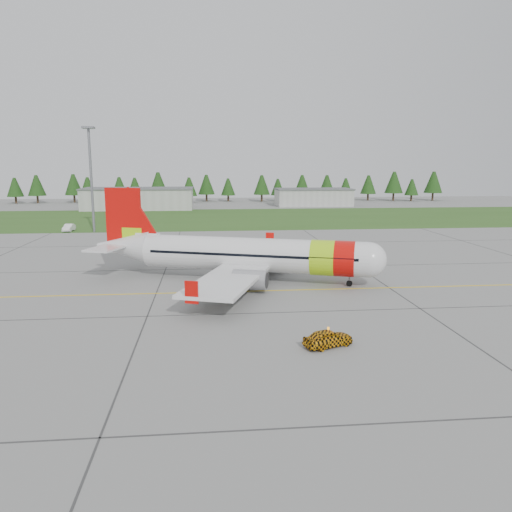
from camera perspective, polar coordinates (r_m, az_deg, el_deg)
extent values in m
plane|color=gray|center=(46.00, 6.68, -6.33)|extent=(320.00, 320.00, 0.00)
cylinder|color=silver|center=(56.86, -0.29, 0.15)|extent=(25.54, 12.16, 3.86)
sphere|color=silver|center=(55.21, 12.76, -0.42)|extent=(3.86, 3.86, 3.86)
cone|color=silver|center=(62.74, -14.91, 1.08)|extent=(7.81, 5.93, 3.86)
cube|color=black|center=(55.15, 13.08, -0.08)|extent=(2.34, 2.95, 0.55)
cylinder|color=#A5DE10|center=(55.50, 7.65, -0.20)|extent=(3.73, 4.57, 3.94)
cylinder|color=#C40A06|center=(55.31, 10.10, -0.31)|extent=(3.36, 4.44, 3.94)
cube|color=silver|center=(57.18, -0.77, -0.91)|extent=(15.62, 31.66, 0.36)
cube|color=#C40A06|center=(72.39, 1.59, 1.92)|extent=(1.18, 0.56, 1.98)
cube|color=#C40A06|center=(42.74, -7.38, -4.13)|extent=(1.18, 0.56, 1.98)
cylinder|color=gray|center=(62.15, 1.81, -0.51)|extent=(4.05, 3.14, 2.08)
cylinder|color=gray|center=(51.78, -0.69, -2.72)|extent=(4.05, 3.14, 2.08)
cube|color=#C40A06|center=(62.21, -14.89, 4.09)|extent=(4.41, 1.84, 7.52)
cube|color=#A5DE10|center=(61.96, -13.92, 2.08)|extent=(2.56, 1.24, 2.37)
cube|color=silver|center=(62.94, -15.32, 1.32)|extent=(6.75, 11.78, 0.22)
cylinder|color=slate|center=(55.76, 10.63, -2.73)|extent=(0.18, 0.18, 1.38)
cylinder|color=black|center=(55.84, 10.62, -3.09)|extent=(0.73, 0.48, 0.67)
cylinder|color=slate|center=(60.26, -1.02, -1.33)|extent=(0.22, 0.22, 1.88)
cylinder|color=black|center=(60.45, -1.38, -1.71)|extent=(1.12, 0.76, 1.03)
cylinder|color=slate|center=(55.04, -2.49, -2.47)|extent=(0.22, 0.22, 1.88)
cylinder|color=black|center=(55.25, -2.88, -2.87)|extent=(1.12, 0.76, 1.03)
imported|color=#F7A70D|center=(37.05, 8.28, -7.43)|extent=(1.79, 1.91, 3.81)
imported|color=white|center=(106.95, -20.66, 3.85)|extent=(1.59, 1.51, 4.47)
cube|color=#30561E|center=(126.08, -1.22, 4.39)|extent=(320.00, 50.00, 0.03)
cube|color=gold|center=(53.55, 4.87, -3.88)|extent=(120.00, 0.25, 0.02)
cube|color=#A8A8A3|center=(154.72, -13.25, 6.34)|extent=(32.00, 14.00, 6.00)
cube|color=#A8A8A3|center=(165.03, 6.55, 6.65)|extent=(24.00, 12.00, 5.20)
cylinder|color=slate|center=(103.53, -18.30, 8.11)|extent=(0.50, 0.50, 20.00)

